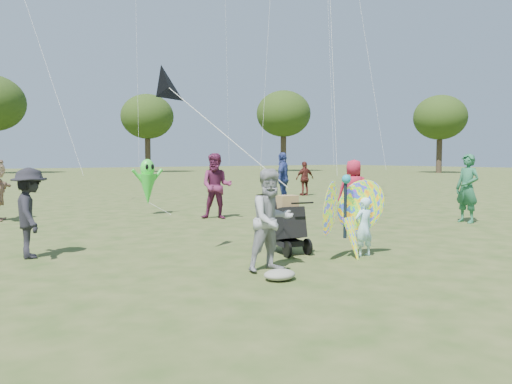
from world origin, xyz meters
TOP-DOWN VIEW (x-y plane):
  - ground at (0.00, 0.00)m, footprint 160.00×160.00m
  - child_girl at (0.84, -0.41)m, footprint 0.41×0.29m
  - adult_man at (-1.23, -0.39)m, footprint 0.81×0.65m
  - grey_bag at (-1.49, -0.93)m, footprint 0.49×0.40m
  - crowd_a at (4.36, 3.23)m, footprint 1.01×0.95m
  - crowd_b at (-4.12, 2.90)m, footprint 0.71×1.10m
  - crowd_c at (5.77, 8.22)m, footprint 1.22×1.08m
  - crowd_e at (1.47, 5.86)m, footprint 1.18×1.14m
  - crowd_f at (6.64, 1.19)m, footprint 0.53×0.74m
  - crowd_h at (9.38, 11.14)m, footprint 0.98×0.52m
  - jogging_stroller at (-0.15, 0.66)m, footprint 0.63×1.10m
  - butterfly_kite at (0.47, -0.39)m, footprint 1.74×0.75m
  - delta_kite_rig at (-2.15, 1.31)m, footprint 1.79×1.94m
  - alien_kite at (0.24, 7.98)m, footprint 1.12×0.69m
  - tree_line at (3.67, 44.99)m, footprint 91.78×33.60m

SIDE VIEW (x-z plane):
  - ground at x=0.00m, z-range 0.00..0.00m
  - grey_bag at x=-1.49m, z-range 0.00..0.16m
  - child_girl at x=0.84m, z-range 0.00..1.07m
  - jogging_stroller at x=-0.15m, z-range 0.07..1.16m
  - butterfly_kite at x=0.47m, z-range -0.11..1.58m
  - crowd_h at x=9.38m, z-range 0.00..1.59m
  - crowd_b at x=-4.12m, z-range 0.00..1.61m
  - adult_man at x=-1.23m, z-range 0.00..1.61m
  - crowd_a at x=4.36m, z-range 0.00..1.73m
  - crowd_f at x=6.64m, z-range 0.00..1.89m
  - crowd_e at x=1.47m, z-range 0.00..1.91m
  - alien_kite at x=0.24m, z-range 0.10..1.84m
  - crowd_c at x=5.77m, z-range 0.00..1.98m
  - delta_kite_rig at x=-2.15m, z-range 1.93..4.03m
  - tree_line at x=3.67m, z-range 1.47..12.25m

